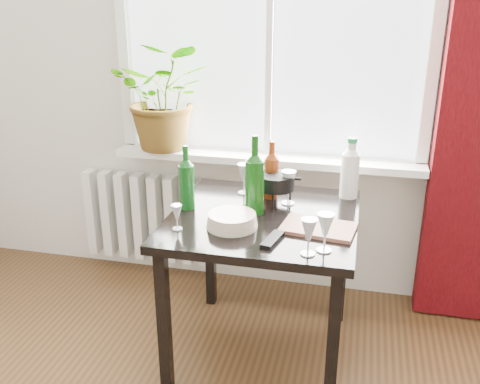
% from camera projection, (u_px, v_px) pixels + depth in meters
% --- Properties ---
extents(window, '(1.72, 0.08, 1.62)m').
position_uv_depth(window, '(271.00, 12.00, 2.77)').
color(window, white).
rests_on(window, ground).
extents(windowsill, '(1.72, 0.20, 0.04)m').
position_uv_depth(windowsill, '(266.00, 158.00, 2.98)').
color(windowsill, white).
rests_on(windowsill, ground).
extents(radiator, '(0.80, 0.10, 0.55)m').
position_uv_depth(radiator, '(148.00, 217.00, 3.33)').
color(radiator, white).
rests_on(radiator, ground).
extents(table, '(0.85, 0.85, 0.74)m').
position_uv_depth(table, '(263.00, 233.00, 2.48)').
color(table, black).
rests_on(table, ground).
extents(potted_plant, '(0.58, 0.51, 0.60)m').
position_uv_depth(potted_plant, '(166.00, 96.00, 2.99)').
color(potted_plant, '#206D1D').
rests_on(potted_plant, windowsill).
extents(wine_bottle_left, '(0.08, 0.08, 0.31)m').
position_uv_depth(wine_bottle_left, '(186.00, 177.00, 2.48)').
color(wine_bottle_left, '#0C4012').
rests_on(wine_bottle_left, table).
extents(wine_bottle_right, '(0.11, 0.11, 0.38)m').
position_uv_depth(wine_bottle_right, '(255.00, 174.00, 2.41)').
color(wine_bottle_right, '#0C3C0B').
rests_on(wine_bottle_right, table).
extents(bottle_amber, '(0.09, 0.09, 0.30)m').
position_uv_depth(bottle_amber, '(272.00, 169.00, 2.61)').
color(bottle_amber, maroon).
rests_on(bottle_amber, table).
extents(cleaning_bottle, '(0.09, 0.09, 0.31)m').
position_uv_depth(cleaning_bottle, '(350.00, 167.00, 2.61)').
color(cleaning_bottle, white).
rests_on(cleaning_bottle, table).
extents(wineglass_front_right, '(0.08, 0.08, 0.15)m').
position_uv_depth(wineglass_front_right, '(309.00, 237.00, 2.06)').
color(wineglass_front_right, silver).
rests_on(wineglass_front_right, table).
extents(wineglass_far_right, '(0.08, 0.08, 0.16)m').
position_uv_depth(wineglass_far_right, '(325.00, 232.00, 2.08)').
color(wineglass_far_right, silver).
rests_on(wineglass_far_right, table).
extents(wineglass_back_center, '(0.09, 0.09, 0.17)m').
position_uv_depth(wineglass_back_center, '(288.00, 187.00, 2.55)').
color(wineglass_back_center, white).
rests_on(wineglass_back_center, table).
extents(wineglass_back_left, '(0.07, 0.07, 0.16)m').
position_uv_depth(wineglass_back_left, '(244.00, 179.00, 2.68)').
color(wineglass_back_left, '#B6BFC4').
rests_on(wineglass_back_left, table).
extents(wineglass_front_left, '(0.06, 0.06, 0.11)m').
position_uv_depth(wineglass_front_left, '(177.00, 217.00, 2.28)').
color(wineglass_front_left, silver).
rests_on(wineglass_front_left, table).
extents(plate_stack, '(0.26, 0.26, 0.06)m').
position_uv_depth(plate_stack, '(232.00, 221.00, 2.32)').
color(plate_stack, beige).
rests_on(plate_stack, table).
extents(fondue_pot, '(0.25, 0.24, 0.14)m').
position_uv_depth(fondue_pot, '(276.00, 188.00, 2.58)').
color(fondue_pot, black).
rests_on(fondue_pot, table).
extents(tv_remote, '(0.08, 0.17, 0.02)m').
position_uv_depth(tv_remote, '(273.00, 240.00, 2.19)').
color(tv_remote, black).
rests_on(tv_remote, table).
extents(cutting_board, '(0.33, 0.24, 0.02)m').
position_uv_depth(cutting_board, '(318.00, 228.00, 2.30)').
color(cutting_board, brown).
rests_on(cutting_board, table).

